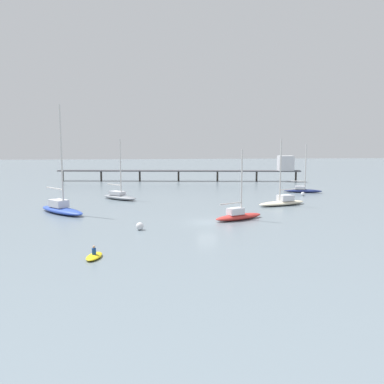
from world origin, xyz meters
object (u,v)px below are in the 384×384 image
at_px(sailboat_cream, 282,201).
at_px(dinghy_yellow, 94,256).
at_px(mooring_buoy_inner, 140,226).
at_px(pier, 229,167).
at_px(sailboat_gray, 119,196).
at_px(sailboat_blue, 61,207).
at_px(sailboat_navy, 303,190).
at_px(sailboat_red, 238,215).
at_px(mooring_buoy_far, 303,194).

xyz_separation_m(sailboat_cream, dinghy_yellow, (-26.12, -27.06, -0.44)).
xyz_separation_m(dinghy_yellow, mooring_buoy_inner, (3.63, 10.96, 0.23)).
bearing_deg(pier, sailboat_gray, -129.76).
xyz_separation_m(sailboat_blue, sailboat_cream, (34.05, 4.05, -0.20)).
relative_size(sailboat_navy, mooring_buoy_inner, 11.03).
bearing_deg(pier, sailboat_red, -99.86).
relative_size(sailboat_gray, sailboat_navy, 1.09).
relative_size(sailboat_red, mooring_buoy_far, 12.19).
xyz_separation_m(pier, mooring_buoy_far, (8.32, -30.16, -3.28)).
height_order(sailboat_navy, sailboat_cream, sailboat_cream).
xyz_separation_m(pier, sailboat_red, (-9.02, -51.91, -2.99)).
bearing_deg(sailboat_red, sailboat_gray, 129.91).
relative_size(sailboat_gray, sailboat_cream, 1.00).
relative_size(sailboat_blue, dinghy_yellow, 5.47).
height_order(sailboat_navy, mooring_buoy_inner, sailboat_navy).
height_order(sailboat_navy, dinghy_yellow, sailboat_navy).
height_order(sailboat_red, dinghy_yellow, sailboat_red).
relative_size(sailboat_blue, sailboat_red, 1.67).
height_order(sailboat_gray, mooring_buoy_inner, sailboat_gray).
relative_size(sailboat_cream, sailboat_red, 1.17).
relative_size(pier, sailboat_red, 6.94).
distance_m(sailboat_cream, mooring_buoy_inner, 27.66).
relative_size(sailboat_red, dinghy_yellow, 3.28).
bearing_deg(sailboat_red, sailboat_navy, 54.28).
xyz_separation_m(sailboat_gray, dinghy_yellow, (0.80, -36.27, -0.46)).
xyz_separation_m(pier, sailboat_navy, (10.22, -25.14, -3.04)).
height_order(sailboat_cream, dinghy_yellow, sailboat_cream).
distance_m(pier, mooring_buoy_inner, 60.84).
bearing_deg(dinghy_yellow, sailboat_navy, 50.11).
height_order(pier, mooring_buoy_far, pier).
bearing_deg(sailboat_blue, mooring_buoy_inner, -46.20).
bearing_deg(mooring_buoy_inner, sailboat_red, 20.85).
bearing_deg(sailboat_cream, dinghy_yellow, -133.99).
relative_size(sailboat_gray, sailboat_blue, 0.70).
bearing_deg(sailboat_gray, mooring_buoy_inner, -80.08).
bearing_deg(sailboat_navy, dinghy_yellow, -129.89).
distance_m(sailboat_red, mooring_buoy_inner, 13.59).
height_order(sailboat_gray, sailboat_blue, sailboat_blue).
bearing_deg(sailboat_navy, sailboat_gray, -170.19).
xyz_separation_m(sailboat_blue, mooring_buoy_inner, (11.56, -12.05, -0.41)).
bearing_deg(dinghy_yellow, sailboat_blue, 109.01).
xyz_separation_m(sailboat_cream, sailboat_red, (-9.79, -11.26, 0.01)).
xyz_separation_m(pier, sailboat_gray, (-26.15, -31.43, -2.98)).
height_order(pier, sailboat_cream, sailboat_cream).
bearing_deg(mooring_buoy_far, sailboat_red, -128.57).
bearing_deg(mooring_buoy_far, sailboat_navy, 69.20).
xyz_separation_m(sailboat_cream, mooring_buoy_far, (7.55, 10.49, -0.28)).
bearing_deg(sailboat_blue, sailboat_navy, 24.20).
distance_m(sailboat_navy, mooring_buoy_inner, 44.94).
xyz_separation_m(sailboat_blue, mooring_buoy_far, (41.60, 14.54, -0.48)).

